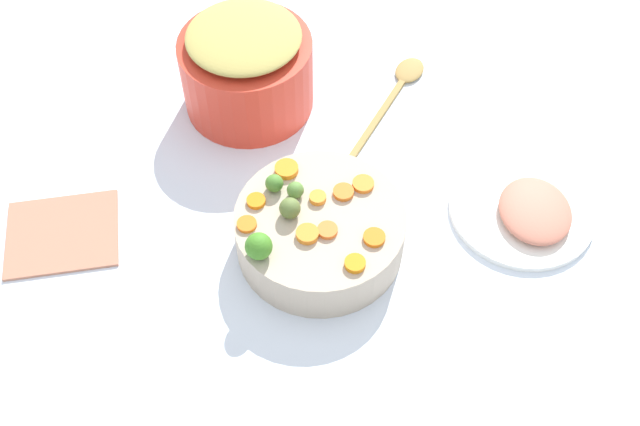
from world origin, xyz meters
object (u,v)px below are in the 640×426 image
at_px(metal_pot, 247,74).
at_px(ham_plate, 522,209).
at_px(serving_bowl_carrots, 320,231).
at_px(wooden_spoon, 398,88).

bearing_deg(metal_pot, ham_plate, -20.33).
bearing_deg(ham_plate, metal_pot, 159.67).
bearing_deg(serving_bowl_carrots, wooden_spoon, 75.64).
bearing_deg(metal_pot, serving_bowl_carrots, -59.86).
bearing_deg(wooden_spoon, ham_plate, -48.03).
height_order(serving_bowl_carrots, wooden_spoon, serving_bowl_carrots).
relative_size(wooden_spoon, ham_plate, 1.26).
xyz_separation_m(serving_bowl_carrots, metal_pot, (-0.18, 0.31, 0.03)).
relative_size(metal_pot, ham_plate, 0.97).
height_order(wooden_spoon, ham_plate, same).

